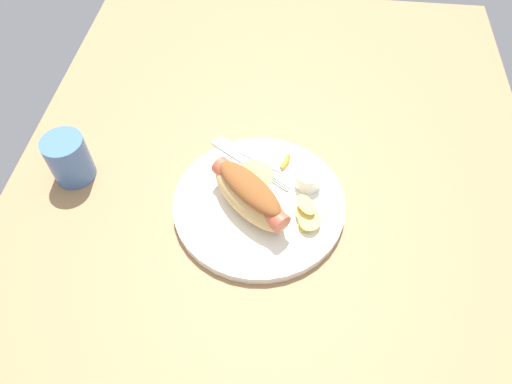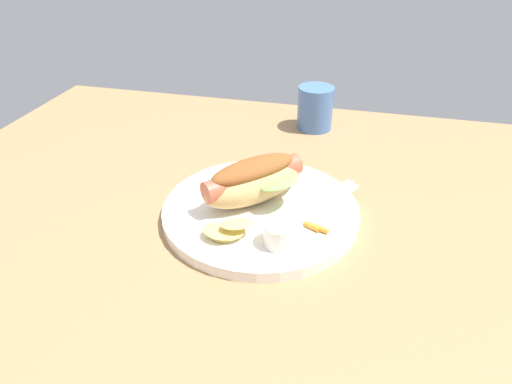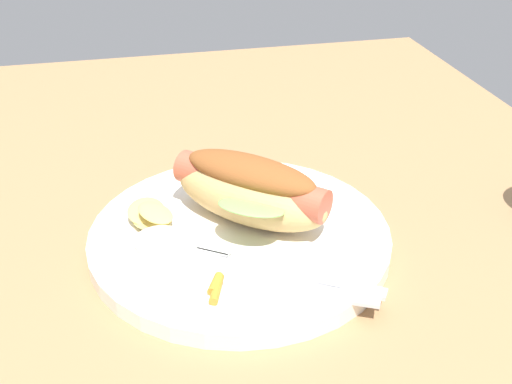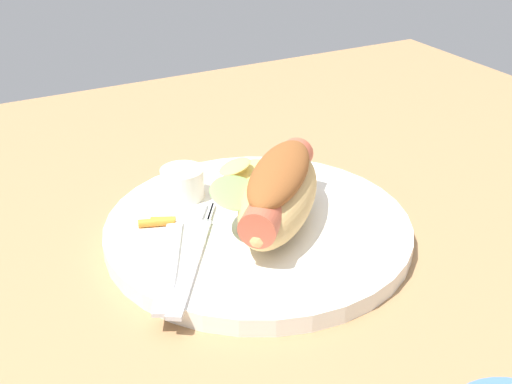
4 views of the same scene
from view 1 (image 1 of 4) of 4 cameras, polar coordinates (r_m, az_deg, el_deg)
The scene contains 9 objects.
ground_plane at distance 79.72cm, azimuth 2.02°, elevation -0.34°, with size 120.00×90.00×1.80cm, color #9E754C.
plate at distance 76.50cm, azimuth 0.37°, elevation -1.44°, with size 27.72×27.72×1.60cm, color white.
hot_dog at distance 72.39cm, azimuth -0.74°, elevation -0.28°, with size 14.99×15.43×6.47cm.
sauce_ramekin at distance 77.15cm, azimuth 6.29°, elevation 1.58°, with size 4.16×4.16×2.94cm, color white.
fork at distance 80.43cm, azimuth -1.01°, elevation 3.47°, with size 10.26×14.67×0.40cm.
knife at distance 81.87cm, azimuth -0.86°, elevation 4.64°, with size 13.10×1.40×0.36cm, color silver.
chips_pile at distance 73.41cm, azimuth 6.28°, elevation -2.88°, with size 6.94×5.20×2.45cm.
carrot_garnish at distance 80.41cm, azimuth 3.51°, elevation 3.53°, with size 3.44×1.77×0.77cm.
drinking_cup at distance 83.75cm, azimuth -21.70°, elevation 3.65°, with size 6.84×6.84×8.35cm, color #4770B2.
Camera 1 is at (-47.15, -2.32, 63.34)cm, focal length 33.14 mm.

